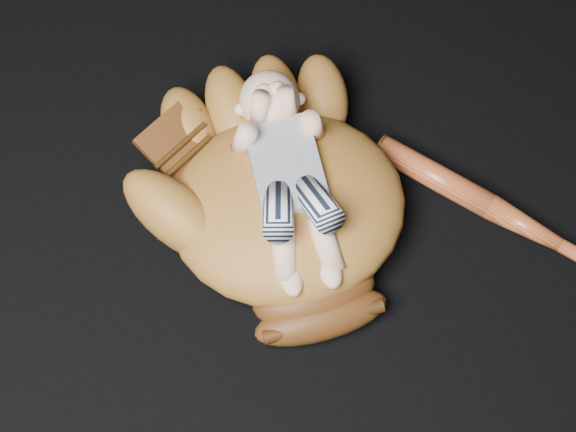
# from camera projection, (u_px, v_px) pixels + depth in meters

# --- Properties ---
(baseball_glove) EXTENTS (0.45, 0.52, 0.16)m
(baseball_glove) POSITION_uv_depth(u_px,v_px,m) (288.00, 200.00, 1.33)
(baseball_glove) COLOR brown
(baseball_glove) RESTS_ON ground
(newborn_baby) EXTENTS (0.19, 0.37, 0.14)m
(newborn_baby) POSITION_uv_depth(u_px,v_px,m) (290.00, 180.00, 1.29)
(newborn_baby) COLOR #E3AE92
(newborn_baby) RESTS_ON baseball_glove
(baseball_bat) EXTENTS (0.33, 0.37, 0.04)m
(baseball_bat) POSITION_uv_depth(u_px,v_px,m) (505.00, 215.00, 1.38)
(baseball_bat) COLOR #9B411E
(baseball_bat) RESTS_ON ground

